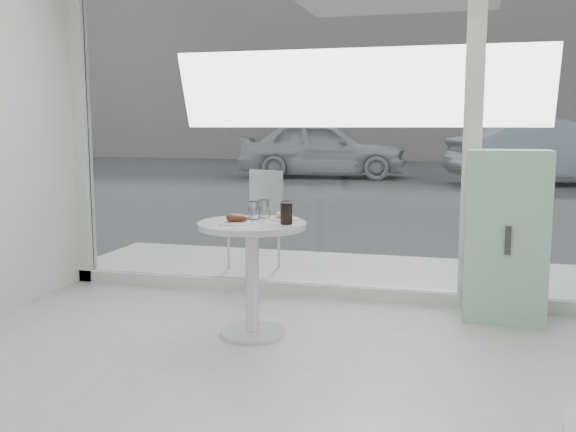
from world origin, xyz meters
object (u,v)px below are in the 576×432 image
(water_tumbler_b, at_px, (264,210))
(main_table, at_px, (252,255))
(plate_fritter, at_px, (237,220))
(mint_cabinet, at_px, (506,236))
(patio_chair, at_px, (259,212))
(cola_glass, at_px, (286,213))
(car_white, at_px, (323,149))
(water_tumbler_a, at_px, (254,211))
(car_silver, at_px, (551,152))
(plate_donut, at_px, (284,217))

(water_tumbler_b, bearing_deg, main_table, -94.60)
(plate_fritter, bearing_deg, mint_cabinet, 28.23)
(plate_fritter, bearing_deg, patio_chair, 103.51)
(plate_fritter, relative_size, cola_glass, 1.52)
(car_white, bearing_deg, cola_glass, -176.33)
(mint_cabinet, bearing_deg, cola_glass, -148.32)
(patio_chair, bearing_deg, water_tumbler_a, -51.72)
(car_white, xyz_separation_m, car_silver, (5.75, -0.88, 0.01))
(main_table, relative_size, water_tumbler_a, 6.20)
(water_tumbler_a, bearing_deg, mint_cabinet, 22.39)
(mint_cabinet, xyz_separation_m, water_tumbler_b, (-1.64, -0.60, 0.21))
(car_white, xyz_separation_m, water_tumbler_b, (2.33, -13.12, 0.05))
(plate_donut, bearing_deg, patio_chair, 113.05)
(plate_donut, height_order, water_tumbler_a, water_tumbler_a)
(water_tumbler_b, bearing_deg, cola_glass, -46.91)
(mint_cabinet, bearing_deg, water_tumbler_b, -158.84)
(main_table, relative_size, plate_donut, 3.76)
(plate_fritter, bearing_deg, cola_glass, 15.18)
(plate_donut, xyz_separation_m, water_tumbler_a, (-0.21, -0.03, 0.04))
(plate_fritter, bearing_deg, water_tumbler_a, 80.24)
(patio_chair, relative_size, plate_fritter, 4.07)
(main_table, xyz_separation_m, car_silver, (3.43, 12.46, 0.23))
(patio_chair, distance_m, water_tumbler_b, 1.72)
(patio_chair, bearing_deg, mint_cabinet, -2.95)
(plate_donut, relative_size, water_tumbler_a, 1.65)
(plate_fritter, height_order, plate_donut, plate_fritter)
(mint_cabinet, distance_m, plate_fritter, 1.96)
(water_tumbler_a, height_order, water_tumbler_b, same)
(car_silver, height_order, plate_donut, car_silver)
(plate_fritter, xyz_separation_m, water_tumbler_a, (0.04, 0.23, 0.03))
(cola_glass, bearing_deg, car_white, 100.84)
(car_silver, xyz_separation_m, plate_fritter, (-3.50, -12.56, 0.02))
(main_table, distance_m, car_white, 13.54)
(car_silver, relative_size, plate_donut, 23.12)
(main_table, height_order, plate_donut, plate_donut)
(main_table, distance_m, plate_donut, 0.34)
(plate_fritter, relative_size, water_tumbler_a, 1.84)
(mint_cabinet, distance_m, water_tumbler_b, 1.76)
(car_white, height_order, plate_fritter, car_white)
(mint_cabinet, relative_size, car_silver, 0.26)
(mint_cabinet, distance_m, plate_donut, 1.63)
(mint_cabinet, bearing_deg, patio_chair, 156.22)
(main_table, distance_m, cola_glass, 0.38)
(mint_cabinet, bearing_deg, car_white, 108.55)
(patio_chair, relative_size, water_tumbler_a, 7.49)
(water_tumbler_a, bearing_deg, cola_glass, -28.79)
(water_tumbler_b, bearing_deg, plate_fritter, -104.95)
(main_table, bearing_deg, water_tumbler_b, 85.40)
(cola_glass, bearing_deg, water_tumbler_b, 133.09)
(main_table, bearing_deg, car_silver, 74.61)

